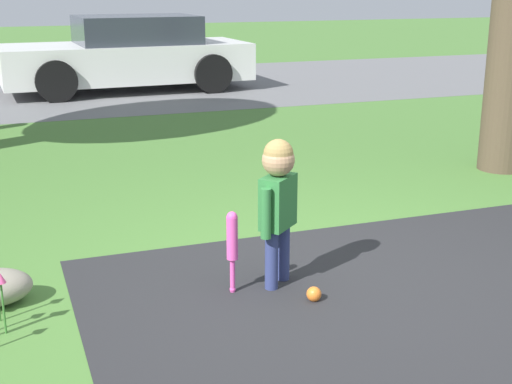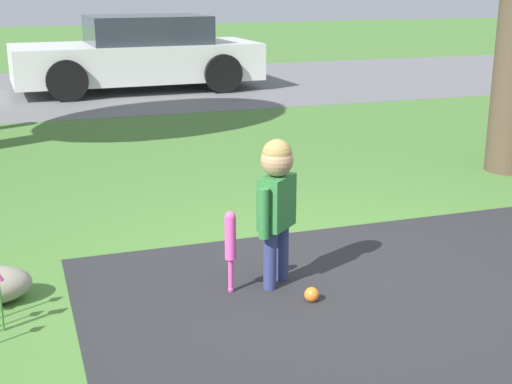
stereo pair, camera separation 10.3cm
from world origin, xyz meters
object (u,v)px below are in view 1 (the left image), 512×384
Objects in this scene: baseball_bat at (232,241)px; parked_car at (128,55)px; sports_ball at (314,294)px; child at (278,192)px.

baseball_bat is 0.12× the size of parked_car.
parked_car reaches higher than baseball_bat.
child is at bearing 110.26° from sports_ball.
baseball_bat is 0.60m from sports_ball.
child is 1.79× the size of baseball_bat.
parked_car is (0.59, 9.28, 0.58)m from sports_ball.
parked_car reaches higher than child.
baseball_bat is at bearing 145.36° from sports_ball.
baseball_bat is 5.77× the size of sports_ball.
child is 0.22× the size of parked_car.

